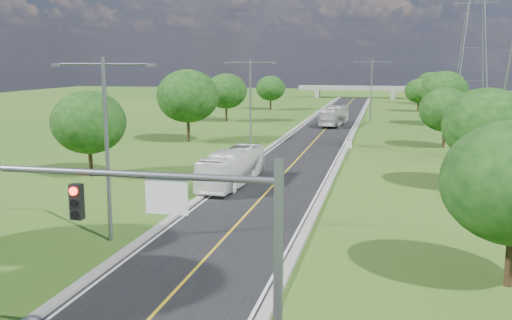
# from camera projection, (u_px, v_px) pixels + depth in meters

# --- Properties ---
(ground) EXTENTS (260.00, 260.00, 0.00)m
(ground) POSITION_uv_depth(u_px,v_px,m) (320.00, 135.00, 76.14)
(ground) COLOR #225518
(ground) RESTS_ON ground
(road) EXTENTS (8.00, 150.00, 0.06)m
(road) POSITION_uv_depth(u_px,v_px,m) (325.00, 130.00, 81.90)
(road) COLOR black
(road) RESTS_ON ground
(curb_left) EXTENTS (0.50, 150.00, 0.22)m
(curb_left) POSITION_uv_depth(u_px,v_px,m) (296.00, 128.00, 82.82)
(curb_left) COLOR gray
(curb_left) RESTS_ON ground
(curb_right) EXTENTS (0.50, 150.00, 0.22)m
(curb_right) POSITION_uv_depth(u_px,v_px,m) (355.00, 130.00, 80.95)
(curb_right) COLOR gray
(curb_right) RESTS_ON ground
(signal_mast) EXTENTS (8.54, 0.33, 7.20)m
(signal_mast) POSITION_uv_depth(u_px,v_px,m) (204.00, 237.00, 15.91)
(signal_mast) COLOR slate
(signal_mast) RESTS_ON ground
(speed_limit_sign) EXTENTS (0.55, 0.09, 2.40)m
(speed_limit_sign) POSITION_uv_depth(u_px,v_px,m) (349.00, 149.00, 53.58)
(speed_limit_sign) COLOR slate
(speed_limit_sign) RESTS_ON ground
(overpass) EXTENTS (30.00, 3.00, 3.20)m
(overpass) POSITION_uv_depth(u_px,v_px,m) (355.00, 89.00, 152.55)
(overpass) COLOR gray
(overpass) RESTS_ON ground
(streetlight_near_left) EXTENTS (5.90, 0.25, 10.00)m
(streetlight_near_left) POSITION_uv_depth(u_px,v_px,m) (106.00, 134.00, 30.35)
(streetlight_near_left) COLOR slate
(streetlight_near_left) RESTS_ON ground
(streetlight_mid_left) EXTENTS (5.90, 0.25, 10.00)m
(streetlight_mid_left) POSITION_uv_depth(u_px,v_px,m) (250.00, 97.00, 62.04)
(streetlight_mid_left) COLOR slate
(streetlight_mid_left) RESTS_ON ground
(streetlight_far_right) EXTENTS (5.90, 0.25, 10.00)m
(streetlight_far_right) POSITION_uv_depth(u_px,v_px,m) (371.00, 85.00, 91.09)
(streetlight_far_right) COLOR slate
(streetlight_far_right) RESTS_ON ground
(power_tower_far) EXTENTS (9.00, 6.40, 28.00)m
(power_tower_far) POSITION_uv_depth(u_px,v_px,m) (474.00, 41.00, 120.83)
(power_tower_far) COLOR slate
(power_tower_far) RESTS_ON ground
(tree_lb) EXTENTS (6.30, 6.30, 7.33)m
(tree_lb) POSITION_uv_depth(u_px,v_px,m) (89.00, 122.00, 48.14)
(tree_lb) COLOR black
(tree_lb) RESTS_ON ground
(tree_lc) EXTENTS (7.56, 7.56, 8.79)m
(tree_lc) POSITION_uv_depth(u_px,v_px,m) (188.00, 96.00, 68.88)
(tree_lc) COLOR black
(tree_lc) RESTS_ON ground
(tree_ld) EXTENTS (6.72, 6.72, 7.82)m
(tree_ld) POSITION_uv_depth(u_px,v_px,m) (226.00, 91.00, 92.48)
(tree_ld) COLOR black
(tree_ld) RESTS_ON ground
(tree_le) EXTENTS (5.88, 5.88, 6.84)m
(tree_le) POSITION_uv_depth(u_px,v_px,m) (271.00, 88.00, 115.08)
(tree_le) COLOR black
(tree_le) RESTS_ON ground
(tree_rb) EXTENTS (6.72, 6.72, 7.82)m
(tree_rb) POSITION_uv_depth(u_px,v_px,m) (487.00, 126.00, 42.96)
(tree_rb) COLOR black
(tree_rb) RESTS_ON ground
(tree_rc) EXTENTS (5.88, 5.88, 6.84)m
(tree_rc) POSITION_uv_depth(u_px,v_px,m) (445.00, 110.00, 64.41)
(tree_rc) COLOR black
(tree_rc) RESTS_ON ground
(tree_rd) EXTENTS (7.14, 7.14, 8.30)m
(tree_rd) POSITION_uv_depth(u_px,v_px,m) (444.00, 91.00, 86.86)
(tree_rd) COLOR black
(tree_rd) RESTS_ON ground
(tree_re) EXTENTS (5.46, 5.46, 6.35)m
(tree_re) POSITION_uv_depth(u_px,v_px,m) (419.00, 91.00, 110.67)
(tree_re) COLOR black
(tree_re) RESTS_ON ground
(tree_rf) EXTENTS (6.30, 6.30, 7.33)m
(tree_rf) POSITION_uv_depth(u_px,v_px,m) (430.00, 84.00, 129.00)
(tree_rf) COLOR black
(tree_rf) RESTS_ON ground
(bus_outbound) EXTENTS (3.68, 10.71, 2.92)m
(bus_outbound) POSITION_uv_depth(u_px,v_px,m) (334.00, 116.00, 86.67)
(bus_outbound) COLOR silver
(bus_outbound) RESTS_ON road
(bus_inbound) EXTENTS (3.09, 10.29, 2.82)m
(bus_inbound) POSITION_uv_depth(u_px,v_px,m) (232.00, 167.00, 44.97)
(bus_inbound) COLOR white
(bus_inbound) RESTS_ON road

